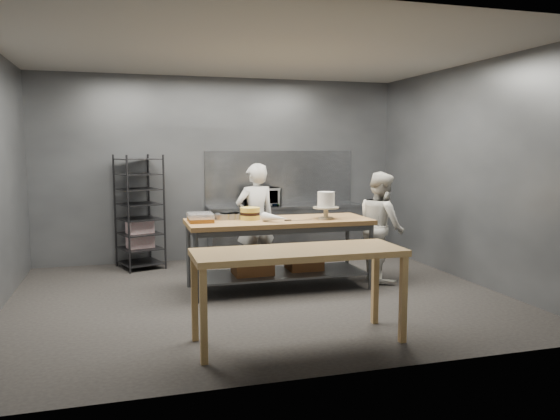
% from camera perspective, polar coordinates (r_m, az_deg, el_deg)
% --- Properties ---
extents(ground, '(6.00, 6.00, 0.00)m').
position_cam_1_polar(ground, '(6.94, -2.18, -8.97)').
color(ground, black).
rests_on(ground, ground).
extents(back_wall, '(6.00, 0.04, 3.00)m').
position_cam_1_polar(back_wall, '(9.14, -6.02, 4.28)').
color(back_wall, '#4C4F54').
rests_on(back_wall, ground).
extents(work_table, '(2.40, 0.90, 0.92)m').
position_cam_1_polar(work_table, '(7.20, -0.29, -3.73)').
color(work_table, olive).
rests_on(work_table, ground).
extents(near_counter, '(2.00, 0.70, 0.90)m').
position_cam_1_polar(near_counter, '(5.18, 1.95, -5.07)').
color(near_counter, olive).
rests_on(near_counter, ground).
extents(back_counter, '(2.60, 0.60, 0.90)m').
position_cam_1_polar(back_counter, '(9.17, 0.58, -2.27)').
color(back_counter, slate).
rests_on(back_counter, ground).
extents(splashback_panel, '(2.60, 0.02, 0.90)m').
position_cam_1_polar(splashback_panel, '(9.36, 0.06, 3.45)').
color(splashback_panel, slate).
rests_on(splashback_panel, back_counter).
extents(speed_rack, '(0.78, 0.81, 1.75)m').
position_cam_1_polar(speed_rack, '(8.65, -14.48, -0.30)').
color(speed_rack, black).
rests_on(speed_rack, ground).
extents(chef_behind, '(0.66, 0.49, 1.63)m').
position_cam_1_polar(chef_behind, '(7.86, -2.59, -1.06)').
color(chef_behind, silver).
rests_on(chef_behind, ground).
extents(chef_right, '(0.59, 0.75, 1.53)m').
position_cam_1_polar(chef_right, '(7.75, 10.53, -1.67)').
color(chef_right, silver).
rests_on(chef_right, ground).
extents(microwave, '(0.54, 0.37, 0.30)m').
position_cam_1_polar(microwave, '(8.99, -1.84, 1.40)').
color(microwave, black).
rests_on(microwave, back_counter).
extents(frosted_cake_stand, '(0.34, 0.34, 0.36)m').
position_cam_1_polar(frosted_cake_stand, '(7.20, 4.83, 0.82)').
color(frosted_cake_stand, '#B1A88E').
rests_on(frosted_cake_stand, work_table).
extents(layer_cake, '(0.25, 0.25, 0.16)m').
position_cam_1_polar(layer_cake, '(7.12, -3.14, -0.37)').
color(layer_cake, '#E1C147').
rests_on(layer_cake, work_table).
extents(cake_pans, '(0.66, 0.30, 0.07)m').
position_cam_1_polar(cake_pans, '(7.21, -5.76, -0.65)').
color(cake_pans, gray).
rests_on(cake_pans, work_table).
extents(piping_bag, '(0.32, 0.38, 0.12)m').
position_cam_1_polar(piping_bag, '(6.84, -0.46, -0.81)').
color(piping_bag, silver).
rests_on(piping_bag, work_table).
extents(offset_spatula, '(0.36, 0.02, 0.02)m').
position_cam_1_polar(offset_spatula, '(7.02, 1.51, -1.08)').
color(offset_spatula, slate).
rests_on(offset_spatula, work_table).
extents(pastry_clamshells, '(0.31, 0.40, 0.11)m').
position_cam_1_polar(pastry_clamshells, '(6.97, -8.31, -0.77)').
color(pastry_clamshells, '#98611E').
rests_on(pastry_clamshells, work_table).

